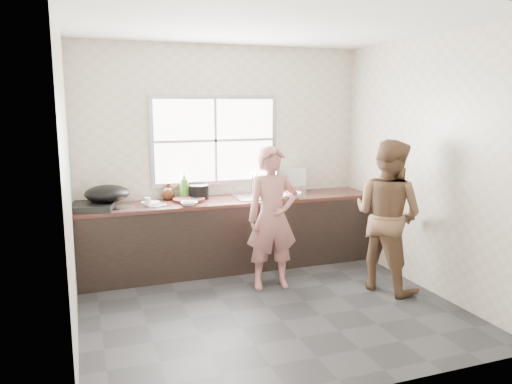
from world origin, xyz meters
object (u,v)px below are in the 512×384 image
object	(u,v)px
bowl_held	(280,197)
pot_lid_left	(123,207)
cutting_board	(189,200)
black_pot	(199,192)
plate_food	(150,202)
pot_lid_right	(156,205)
person_side	(387,215)
bottle_brown_tall	(170,192)
bottle_green	(184,185)
dish_rack	(286,180)
woman	(272,222)
bowl_mince	(189,204)
glass_jar	(148,202)
wok	(107,194)
bowl_crabs	(292,196)
bottle_brown_short	(168,192)
burner	(92,207)

from	to	relation	value
bowl_held	pot_lid_left	xyz separation A→B (m)	(-1.82, 0.13, -0.02)
cutting_board	black_pot	bearing A→B (deg)	38.55
plate_food	pot_lid_right	distance (m)	0.16
person_side	bottle_brown_tall	world-z (taller)	person_side
bottle_green	dish_rack	world-z (taller)	bottle_green
woman	bowl_held	bearing A→B (deg)	67.35
bottle_green	pot_lid_right	xyz separation A→B (m)	(-0.40, -0.30, -0.16)
person_side	bowl_mince	size ratio (longest dim) A/B	8.54
person_side	cutting_board	world-z (taller)	person_side
bowl_mince	bowl_held	bearing A→B (deg)	0.00
cutting_board	bowl_held	size ratio (longest dim) A/B	2.03
bowl_mince	glass_jar	bearing A→B (deg)	162.71
wok	bowl_crabs	bearing A→B (deg)	-5.62
woman	bottle_brown_tall	xyz separation A→B (m)	(-0.93, 1.00, 0.23)
person_side	glass_jar	world-z (taller)	person_side
bottle_brown_short	woman	bearing A→B (deg)	-46.04
cutting_board	pot_lid_right	distance (m)	0.42
dish_rack	black_pot	bearing A→B (deg)	178.10
wok	woman	bearing A→B (deg)	-25.49
bowl_mince	wok	bearing A→B (deg)	165.11
woman	burner	distance (m)	1.98
woman	plate_food	size ratio (longest dim) A/B	6.84
bowl_held	bottle_brown_short	distance (m)	1.34
plate_food	bowl_held	bearing A→B (deg)	-10.90
bottle_brown_short	bottle_brown_tall	bearing A→B (deg)	25.99
wok	dish_rack	bearing A→B (deg)	5.27
cutting_board	wok	bearing A→B (deg)	-179.55
bowl_mince	bottle_green	bearing A→B (deg)	85.15
bowl_crabs	bowl_held	bearing A→B (deg)	-173.39
wok	glass_jar	bearing A→B (deg)	-12.34
burner	wok	size ratio (longest dim) A/B	0.92
woman	dish_rack	distance (m)	1.20
bowl_crabs	bottle_green	size ratio (longest dim) A/B	0.55
black_pot	pot_lid_right	xyz separation A→B (m)	(-0.56, -0.22, -0.08)
bottle_brown_short	burner	world-z (taller)	bottle_brown_short
bowl_held	glass_jar	xyz separation A→B (m)	(-1.55, 0.14, 0.02)
bowl_held	bowl_crabs	bearing A→B (deg)	6.61
plate_food	wok	bearing A→B (deg)	-173.20
glass_jar	dish_rack	size ratio (longest dim) A/B	0.23
burner	pot_lid_right	xyz separation A→B (m)	(0.69, -0.01, -0.03)
woman	plate_food	xyz separation A→B (m)	(-1.19, 0.85, 0.14)
bowl_crabs	bottle_brown_tall	size ratio (longest dim) A/B	0.98
wok	pot_lid_right	size ratio (longest dim) A/B	1.93
woman	pot_lid_left	world-z (taller)	woman
woman	wok	xyz separation A→B (m)	(-1.67, 0.79, 0.29)
person_side	bottle_brown_tall	size ratio (longest dim) A/B	8.79
bottle_brown_tall	glass_jar	distance (m)	0.43
person_side	bottle_green	distance (m)	2.41
bowl_crabs	burner	distance (m)	2.33
woman	bowl_held	size ratio (longest dim) A/B	7.82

